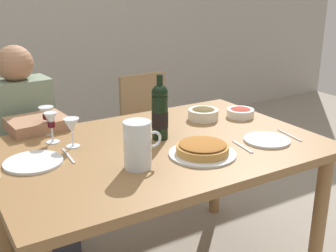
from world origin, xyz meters
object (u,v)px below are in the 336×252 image
object	(u,v)px
dining_table	(159,162)
baked_tart	(202,149)
wine_glass_left_diner	(51,122)
wine_glass_centre	(72,127)
chair_left	(20,152)
wine_bottle	(160,112)
dinner_plate_left_setting	(267,140)
olive_bowl	(203,113)
chair_right	(151,128)
water_pitcher	(138,148)
dinner_plate_right_setting	(33,162)
diner_left	(30,146)
salad_bowl	(240,112)
wine_glass_right_diner	(47,114)

from	to	relation	value
dining_table	baked_tart	distance (m)	0.26
dining_table	wine_glass_left_diner	bearing A→B (deg)	145.94
dining_table	wine_glass_left_diner	world-z (taller)	wine_glass_left_diner
wine_glass_centre	chair_left	world-z (taller)	wine_glass_centre
wine_bottle	dinner_plate_left_setting	size ratio (longest dim) A/B	1.43
wine_bottle	olive_bowl	xyz separation A→B (m)	(0.36, 0.14, -0.10)
baked_tart	chair_right	bearing A→B (deg)	72.62
dining_table	wine_bottle	world-z (taller)	wine_bottle
wine_glass_centre	water_pitcher	bearing A→B (deg)	-67.36
dinner_plate_right_setting	chair_right	bearing A→B (deg)	39.29
dining_table	chair_left	world-z (taller)	chair_left
wine_glass_left_diner	chair_left	world-z (taller)	wine_glass_left_diner
water_pitcher	chair_right	distance (m)	1.31
wine_glass_centre	chair_right	bearing A→B (deg)	42.04
baked_tart	diner_left	world-z (taller)	diner_left
water_pitcher	salad_bowl	bearing A→B (deg)	21.52
salad_bowl	water_pitcher	bearing A→B (deg)	-158.48
wine_bottle	wine_glass_right_diner	world-z (taller)	wine_bottle
dinner_plate_right_setting	diner_left	world-z (taller)	diner_left
olive_bowl	dinner_plate_left_setting	distance (m)	0.44
chair_left	dining_table	bearing A→B (deg)	111.84
water_pitcher	dining_table	bearing A→B (deg)	42.25
dining_table	olive_bowl	world-z (taller)	olive_bowl
diner_left	water_pitcher	bearing A→B (deg)	100.75
dining_table	chair_right	bearing A→B (deg)	63.59
dinner_plate_left_setting	wine_glass_centre	bearing A→B (deg)	153.27
wine_glass_left_diner	dinner_plate_right_setting	xyz separation A→B (m)	(-0.14, -0.20, -0.10)
salad_bowl	diner_left	bearing A→B (deg)	152.88
chair_right	wine_bottle	bearing A→B (deg)	61.79
dinner_plate_left_setting	diner_left	xyz separation A→B (m)	(-0.90, 0.90, -0.15)
chair_right	diner_left	bearing A→B (deg)	11.83
dinner_plate_right_setting	chair_left	xyz separation A→B (m)	(0.10, 0.83, -0.27)
baked_tart	olive_bowl	bearing A→B (deg)	54.07
baked_tart	olive_bowl	distance (m)	0.51
salad_bowl	dinner_plate_right_setting	bearing A→B (deg)	-177.09
chair_right	wine_glass_right_diner	bearing A→B (deg)	27.34
dining_table	dinner_plate_right_setting	xyz separation A→B (m)	(-0.56, 0.08, 0.10)
salad_bowl	dinner_plate_left_setting	size ratio (longest dim) A/B	0.70
wine_bottle	chair_left	distance (m)	1.06
dining_table	chair_left	xyz separation A→B (m)	(-0.46, 0.91, -0.17)
baked_tart	wine_glass_left_diner	distance (m)	0.72
water_pitcher	chair_left	world-z (taller)	water_pitcher
baked_tart	wine_glass_right_diner	distance (m)	0.80
wine_glass_right_diner	dinner_plate_left_setting	size ratio (longest dim) A/B	0.64
salad_bowl	diner_left	distance (m)	1.19
salad_bowl	chair_right	world-z (taller)	chair_right
chair_right	dinner_plate_left_setting	bearing A→B (deg)	88.25
dinner_plate_right_setting	salad_bowl	bearing A→B (deg)	2.91
dinner_plate_left_setting	diner_left	bearing A→B (deg)	134.94
water_pitcher	olive_bowl	world-z (taller)	water_pitcher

